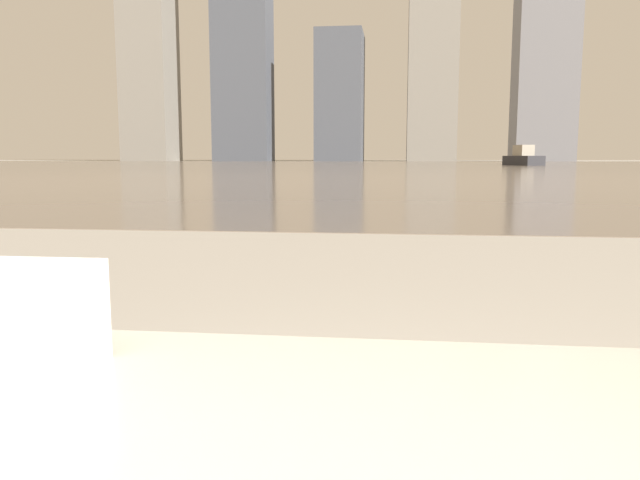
% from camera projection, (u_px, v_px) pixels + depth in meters
% --- Properties ---
extents(harbor_water, '(180.00, 110.00, 0.01)m').
position_uv_depth(harbor_water, '(394.00, 165.00, 61.11)').
color(harbor_water, gray).
rests_on(harbor_water, ground_plane).
extents(harbor_boat_1, '(3.24, 5.58, 1.98)m').
position_uv_depth(harbor_boat_1, '(523.00, 158.00, 61.09)').
color(harbor_boat_1, '#2D2D33').
rests_on(harbor_boat_1, harbor_water).
extents(skyline_tower_2, '(8.43, 12.02, 23.43)m').
position_uv_depth(skyline_tower_2, '(340.00, 98.00, 115.89)').
color(skyline_tower_2, '#4C515B').
rests_on(skyline_tower_2, ground_plane).
extents(skyline_tower_3, '(8.83, 7.62, 40.43)m').
position_uv_depth(skyline_tower_3, '(433.00, 49.00, 112.73)').
color(skyline_tower_3, gray).
rests_on(skyline_tower_3, ground_plane).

